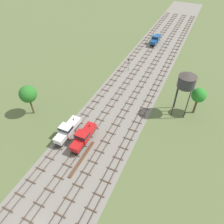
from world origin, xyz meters
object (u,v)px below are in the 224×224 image
object	(u,v)px
shunter_loco_left_mid	(156,39)
water_tower	(187,81)
shunter_loco_left_nearest	(83,136)
shunter_loco_far_left_near	(67,129)
signal_post_nearest	(129,63)

from	to	relation	value
shunter_loco_left_mid	water_tower	bearing A→B (deg)	-65.65
shunter_loco_left_mid	shunter_loco_left_nearest	bearing A→B (deg)	-90.00
shunter_loco_left_nearest	shunter_loco_far_left_near	bearing A→B (deg)	175.77
shunter_loco_left_nearest	shunter_loco_far_left_near	world-z (taller)	same
shunter_loco_left_nearest	shunter_loco_far_left_near	xyz separation A→B (m)	(-4.41, 0.33, 0.00)
water_tower	signal_post_nearest	bearing A→B (deg)	144.25
shunter_loco_left_mid	water_tower	distance (m)	43.07
shunter_loco_left_nearest	water_tower	size ratio (longest dim) A/B	0.73
shunter_loco_far_left_near	signal_post_nearest	distance (m)	33.21
shunter_loco_far_left_near	signal_post_nearest	bearing A→B (deg)	86.19
water_tower	signal_post_nearest	distance (m)	25.17
shunter_loco_left_nearest	signal_post_nearest	world-z (taller)	signal_post_nearest
signal_post_nearest	shunter_loco_far_left_near	bearing A→B (deg)	-93.81
signal_post_nearest	shunter_loco_left_nearest	bearing A→B (deg)	-86.23
shunter_loco_left_nearest	water_tower	distance (m)	27.12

